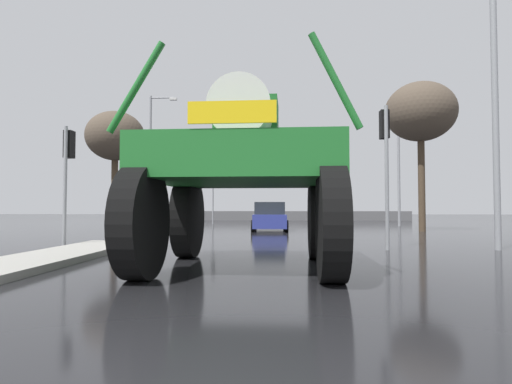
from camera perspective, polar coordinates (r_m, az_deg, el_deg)
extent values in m
plane|color=black|center=(20.58, 0.23, -5.55)|extent=(120.00, 120.00, 0.00)
cube|color=#9E9B93|center=(9.95, -29.10, -8.47)|extent=(1.72, 10.39, 0.15)
cylinder|color=black|center=(10.54, -9.20, -3.47)|extent=(0.48, 1.95, 1.94)
cylinder|color=black|center=(10.26, 8.40, -3.51)|extent=(0.48, 1.95, 1.94)
cylinder|color=black|center=(7.40, -15.26, -3.98)|extent=(0.48, 1.95, 1.94)
cylinder|color=black|center=(7.00, 10.19, -4.13)|extent=(0.48, 1.95, 1.94)
cube|color=#1E6B28|center=(8.69, -1.48, 3.69)|extent=(3.80, 4.08, 0.78)
cube|color=#1A5B22|center=(9.23, -1.20, 9.06)|extent=(1.36, 1.16, 1.05)
cylinder|color=silver|center=(8.29, -1.89, 10.78)|extent=(1.20, 1.37, 1.16)
cylinder|color=#1E6B28|center=(7.56, -15.97, 13.45)|extent=(1.00, 0.15, 1.56)
cylinder|color=#1E6B28|center=(7.15, 10.73, 14.60)|extent=(0.88, 0.14, 1.62)
cube|color=yellow|center=(6.82, -3.29, 10.76)|extent=(1.43, 0.08, 0.36)
cube|color=navy|center=(22.63, 1.88, -3.91)|extent=(1.76, 4.12, 0.70)
cube|color=#23282D|center=(22.47, 1.88, -2.21)|extent=(1.59, 2.12, 0.64)
cylinder|color=black|center=(24.00, -0.14, -4.35)|extent=(0.19, 0.60, 0.60)
cylinder|color=black|center=(23.99, 3.93, -4.35)|extent=(0.19, 0.60, 0.60)
cylinder|color=black|center=(21.31, -0.43, -4.63)|extent=(0.19, 0.60, 0.60)
cylinder|color=black|center=(21.30, 4.16, -4.63)|extent=(0.19, 0.60, 0.60)
cylinder|color=gray|center=(13.88, -24.47, 0.62)|extent=(0.11, 0.11, 3.68)
cube|color=black|center=(14.19, -23.98, 5.91)|extent=(0.24, 0.32, 0.84)
sphere|color=red|center=(14.40, -23.62, 6.88)|extent=(0.17, 0.17, 0.17)
sphere|color=#3C2403|center=(14.36, -23.64, 5.82)|extent=(0.17, 0.17, 0.17)
sphere|color=black|center=(14.32, -23.65, 4.75)|extent=(0.17, 0.17, 0.17)
cylinder|color=gray|center=(12.73, 17.30, 1.91)|extent=(0.11, 0.11, 4.20)
cube|color=black|center=(13.14, 16.99, 8.73)|extent=(0.24, 0.32, 0.84)
sphere|color=red|center=(13.38, 16.78, 9.72)|extent=(0.17, 0.17, 0.17)
sphere|color=#3C2403|center=(13.32, 16.79, 8.58)|extent=(0.17, 0.17, 0.17)
sphere|color=black|center=(13.28, 16.80, 7.44)|extent=(0.17, 0.17, 0.17)
cylinder|color=gray|center=(31.75, -5.86, -0.87)|extent=(0.11, 0.11, 3.86)
cube|color=black|center=(32.03, -5.80, 1.65)|extent=(0.24, 0.32, 0.84)
sphere|color=red|center=(32.24, -5.74, 2.10)|extent=(0.17, 0.17, 0.17)
sphere|color=#3C2403|center=(32.22, -5.74, 1.62)|extent=(0.17, 0.17, 0.17)
sphere|color=black|center=(32.20, -5.75, 1.14)|extent=(0.17, 0.17, 0.17)
cylinder|color=gray|center=(14.38, 29.63, 12.12)|extent=(0.18, 0.18, 9.39)
cylinder|color=gray|center=(30.78, -14.17, 4.21)|extent=(0.18, 0.18, 9.20)
cylinder|color=gray|center=(31.36, -12.62, 12.35)|extent=(1.64, 0.10, 0.10)
cube|color=silver|center=(31.13, -11.13, 12.26)|extent=(0.50, 0.24, 0.16)
cylinder|color=gray|center=(29.74, 18.76, 3.62)|extent=(0.18, 0.18, 8.31)
cylinder|color=gray|center=(30.65, 20.28, 11.06)|extent=(1.76, 0.10, 0.10)
cube|color=silver|center=(30.89, 21.87, 10.79)|extent=(0.50, 0.24, 0.16)
cylinder|color=#473828|center=(26.33, -18.63, -0.02)|extent=(0.38, 0.38, 4.31)
ellipsoid|color=brown|center=(26.66, -18.54, 7.22)|extent=(3.44, 3.44, 2.93)
cylinder|color=#473828|center=(23.51, 21.53, 1.09)|extent=(0.35, 0.35, 4.98)
ellipsoid|color=brown|center=(24.01, 21.40, 10.10)|extent=(3.64, 3.64, 3.09)
cube|color=#59595B|center=(41.12, 1.60, -3.24)|extent=(27.66, 0.24, 0.90)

